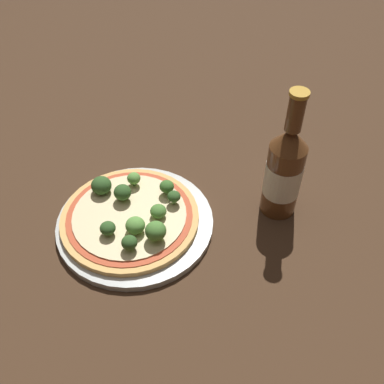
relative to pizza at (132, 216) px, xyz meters
The scene contains 14 objects.
ground_plane 0.03m from the pizza, 101.48° to the left, with size 3.00×3.00×0.00m, color #3D2819.
plate 0.01m from the pizza, 61.07° to the right, with size 0.26×0.26×0.01m.
pizza is the anchor object (origin of this frame).
broccoli_floret_0 0.04m from the pizza, 104.14° to the left, with size 0.03×0.03×0.03m.
broccoli_floret_1 0.04m from the pizza, 100.90° to the right, with size 0.03×0.03×0.03m.
broccoli_floret_2 0.07m from the pizza, 70.07° to the left, with size 0.02×0.02×0.03m.
broccoli_floret_3 0.05m from the pizza, 28.87° to the right, with size 0.03×0.03×0.02m.
broccoli_floret_4 0.08m from the pizza, 116.07° to the left, with size 0.03×0.03×0.03m.
broccoli_floret_5 0.08m from the pizza, ahead, with size 0.02×0.02×0.02m.
broccoli_floret_6 0.08m from the pizza, 18.52° to the left, with size 0.02×0.02×0.03m.
broccoli_floret_7 0.06m from the pizza, 148.30° to the right, with size 0.02×0.02×0.02m.
broccoli_floret_8 0.08m from the pizza, 108.10° to the right, with size 0.02×0.02×0.03m.
broccoli_floret_9 0.07m from the pizza, 72.55° to the right, with size 0.03×0.03×0.03m.
beer_bottle 0.26m from the pizza, 12.83° to the right, with size 0.06×0.06×0.24m.
Camera 1 is at (-0.08, -0.52, 0.58)m, focal length 42.00 mm.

